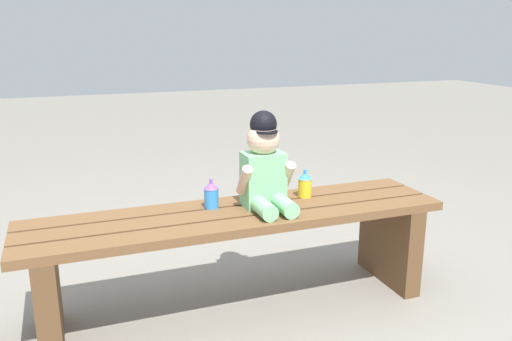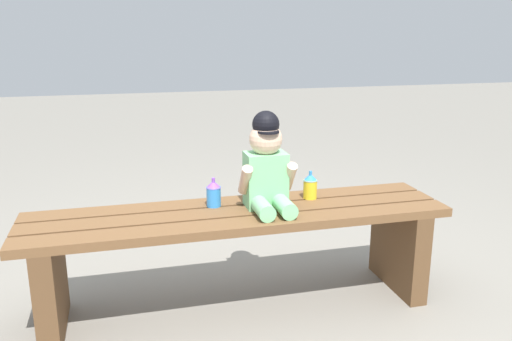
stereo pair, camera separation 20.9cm
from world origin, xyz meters
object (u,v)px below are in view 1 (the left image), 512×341
(park_bench, at_px, (238,241))
(sippy_cup_left, at_px, (211,194))
(child_figure, at_px, (265,166))
(sippy_cup_right, at_px, (305,184))

(park_bench, height_order, sippy_cup_left, sippy_cup_left)
(park_bench, distance_m, sippy_cup_left, 0.23)
(sippy_cup_left, bearing_deg, park_bench, -42.47)
(child_figure, bearing_deg, park_bench, -174.38)
(child_figure, distance_m, sippy_cup_left, 0.25)
(child_figure, relative_size, sippy_cup_left, 3.26)
(sippy_cup_left, bearing_deg, child_figure, -17.84)
(sippy_cup_left, height_order, sippy_cup_right, same)
(child_figure, bearing_deg, sippy_cup_right, 17.41)
(park_bench, xyz_separation_m, sippy_cup_right, (0.34, 0.08, 0.19))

